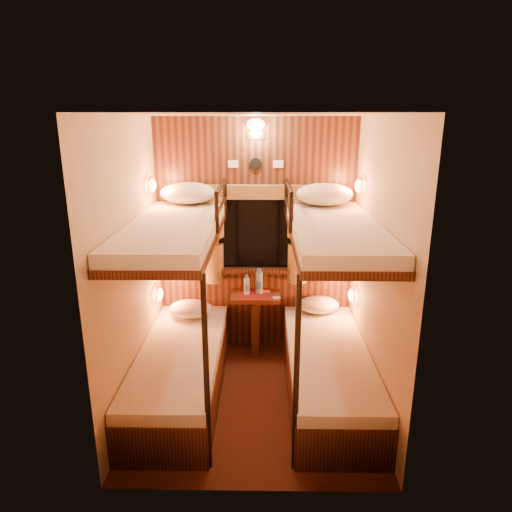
{
  "coord_description": "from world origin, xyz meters",
  "views": [
    {
      "loc": [
        0.07,
        -3.5,
        2.36
      ],
      "look_at": [
        0.02,
        0.15,
        1.27
      ],
      "focal_mm": 32.0,
      "sensor_mm": 36.0,
      "label": 1
    }
  ],
  "objects_px": {
    "bottle_left": "(247,286)",
    "bottle_right": "(259,283)",
    "bunk_right": "(329,338)",
    "table": "(255,316)",
    "bunk_left": "(179,337)"
  },
  "relations": [
    {
      "from": "bottle_left",
      "to": "bottle_right",
      "type": "bearing_deg",
      "value": 14.54
    },
    {
      "from": "bunk_right",
      "to": "table",
      "type": "bearing_deg",
      "value": 129.67
    },
    {
      "from": "bottle_right",
      "to": "table",
      "type": "bearing_deg",
      "value": -138.58
    },
    {
      "from": "bunk_left",
      "to": "bottle_left",
      "type": "height_order",
      "value": "bunk_left"
    },
    {
      "from": "bottle_left",
      "to": "bottle_right",
      "type": "height_order",
      "value": "bottle_right"
    },
    {
      "from": "bottle_left",
      "to": "bottle_right",
      "type": "xyz_separation_m",
      "value": [
        0.13,
        0.03,
        0.02
      ]
    },
    {
      "from": "table",
      "to": "bottle_left",
      "type": "bearing_deg",
      "value": 179.9
    },
    {
      "from": "bunk_left",
      "to": "bottle_right",
      "type": "relative_size",
      "value": 7.11
    },
    {
      "from": "table",
      "to": "bottle_right",
      "type": "distance_m",
      "value": 0.35
    },
    {
      "from": "table",
      "to": "bottle_left",
      "type": "xyz_separation_m",
      "value": [
        -0.09,
        0.0,
        0.33
      ]
    },
    {
      "from": "bunk_right",
      "to": "bottle_left",
      "type": "relative_size",
      "value": 9.06
    },
    {
      "from": "table",
      "to": "bunk_left",
      "type": "bearing_deg",
      "value": -129.67
    },
    {
      "from": "bunk_right",
      "to": "table",
      "type": "height_order",
      "value": "bunk_right"
    },
    {
      "from": "bunk_left",
      "to": "bottle_left",
      "type": "bearing_deg",
      "value": 54.41
    },
    {
      "from": "bunk_right",
      "to": "bunk_left",
      "type": "bearing_deg",
      "value": 180.0
    }
  ]
}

